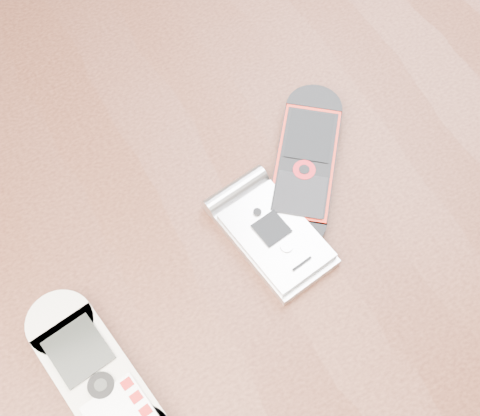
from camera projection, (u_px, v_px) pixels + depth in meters
name	position (u px, v px, depth m)	size (l,w,h in m)	color
ground	(238.00, 399.00, 1.23)	(4.00, 4.00, 0.00)	#472B19
table	(236.00, 264.00, 0.66)	(1.20, 0.80, 0.75)	black
nokia_white	(99.00, 381.00, 0.49)	(0.05, 0.16, 0.02)	beige
nokia_black_red	(305.00, 165.00, 0.58)	(0.05, 0.17, 0.02)	black
motorola_razr	(273.00, 235.00, 0.55)	(0.06, 0.11, 0.02)	silver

